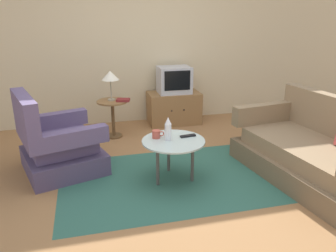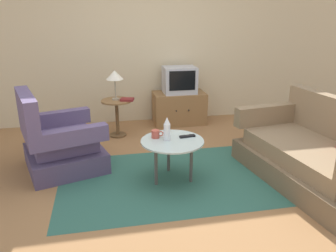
{
  "view_description": "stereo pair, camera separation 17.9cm",
  "coord_description": "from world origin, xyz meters",
  "px_view_note": "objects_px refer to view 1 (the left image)",
  "views": [
    {
      "loc": [
        -0.94,
        -3.3,
        1.8
      ],
      "look_at": [
        -0.06,
        0.19,
        0.55
      ],
      "focal_mm": 35.6,
      "sensor_mm": 36.0,
      "label": 1
    },
    {
      "loc": [
        -0.77,
        -3.34,
        1.8
      ],
      "look_at": [
        -0.06,
        0.19,
        0.55
      ],
      "focal_mm": 35.6,
      "sensor_mm": 36.0,
      "label": 2
    }
  ],
  "objects_px": {
    "television": "(174,80)",
    "book": "(123,100)",
    "tv_stand": "(174,108)",
    "armchair": "(57,146)",
    "side_table": "(113,111)",
    "coffee_table": "(173,144)",
    "tv_remote_silver": "(167,134)",
    "table_lamp": "(110,76)",
    "tv_remote_dark": "(188,136)",
    "vase": "(168,129)",
    "couch": "(314,153)",
    "mug": "(156,134)"
  },
  "relations": [
    {
      "from": "coffee_table",
      "to": "mug",
      "type": "distance_m",
      "value": 0.22
    },
    {
      "from": "couch",
      "to": "tv_stand",
      "type": "relative_size",
      "value": 2.2
    },
    {
      "from": "coffee_table",
      "to": "tv_stand",
      "type": "height_order",
      "value": "tv_stand"
    },
    {
      "from": "coffee_table",
      "to": "vase",
      "type": "relative_size",
      "value": 2.64
    },
    {
      "from": "armchair",
      "to": "television",
      "type": "relative_size",
      "value": 2.08
    },
    {
      "from": "coffee_table",
      "to": "book",
      "type": "relative_size",
      "value": 3.15
    },
    {
      "from": "mug",
      "to": "book",
      "type": "relative_size",
      "value": 0.62
    },
    {
      "from": "coffee_table",
      "to": "tv_remote_silver",
      "type": "xyz_separation_m",
      "value": [
        -0.02,
        0.18,
        0.06
      ]
    },
    {
      "from": "coffee_table",
      "to": "table_lamp",
      "type": "relative_size",
      "value": 1.6
    },
    {
      "from": "side_table",
      "to": "tv_remote_dark",
      "type": "distance_m",
      "value": 1.62
    },
    {
      "from": "television",
      "to": "vase",
      "type": "distance_m",
      "value": 1.99
    },
    {
      "from": "couch",
      "to": "book",
      "type": "xyz_separation_m",
      "value": [
        -1.91,
        1.78,
        0.28
      ]
    },
    {
      "from": "armchair",
      "to": "tv_stand",
      "type": "relative_size",
      "value": 1.28
    },
    {
      "from": "side_table",
      "to": "vase",
      "type": "bearing_deg",
      "value": -72.78
    },
    {
      "from": "coffee_table",
      "to": "tv_stand",
      "type": "xyz_separation_m",
      "value": [
        0.53,
        1.93,
        -0.16
      ]
    },
    {
      "from": "tv_stand",
      "to": "armchair",
      "type": "bearing_deg",
      "value": -142.0
    },
    {
      "from": "armchair",
      "to": "mug",
      "type": "distance_m",
      "value": 1.19
    },
    {
      "from": "tv_remote_silver",
      "to": "tv_remote_dark",
      "type": "bearing_deg",
      "value": 74.48
    },
    {
      "from": "coffee_table",
      "to": "tv_remote_dark",
      "type": "bearing_deg",
      "value": 18.43
    },
    {
      "from": "couch",
      "to": "tv_remote_dark",
      "type": "relative_size",
      "value": 10.28
    },
    {
      "from": "television",
      "to": "tv_remote_silver",
      "type": "xyz_separation_m",
      "value": [
        -0.55,
        -1.73,
        -0.26
      ]
    },
    {
      "from": "tv_stand",
      "to": "tv_remote_silver",
      "type": "xyz_separation_m",
      "value": [
        -0.55,
        -1.75,
        0.22
      ]
    },
    {
      "from": "armchair",
      "to": "book",
      "type": "relative_size",
      "value": 4.95
    },
    {
      "from": "table_lamp",
      "to": "coffee_table",
      "type": "bearing_deg",
      "value": -71.16
    },
    {
      "from": "side_table",
      "to": "tv_remote_silver",
      "type": "bearing_deg",
      "value": -69.4
    },
    {
      "from": "armchair",
      "to": "couch",
      "type": "xyz_separation_m",
      "value": [
        2.81,
        -0.87,
        -0.02
      ]
    },
    {
      "from": "vase",
      "to": "tv_remote_dark",
      "type": "bearing_deg",
      "value": 10.75
    },
    {
      "from": "side_table",
      "to": "couch",
      "type": "bearing_deg",
      "value": -41.78
    },
    {
      "from": "coffee_table",
      "to": "table_lamp",
      "type": "xyz_separation_m",
      "value": [
        -0.52,
        1.54,
        0.49
      ]
    },
    {
      "from": "tv_stand",
      "to": "tv_remote_dark",
      "type": "relative_size",
      "value": 4.67
    },
    {
      "from": "side_table",
      "to": "table_lamp",
      "type": "xyz_separation_m",
      "value": [
        -0.0,
        0.02,
        0.52
      ]
    },
    {
      "from": "table_lamp",
      "to": "mug",
      "type": "bearing_deg",
      "value": -75.78
    },
    {
      "from": "table_lamp",
      "to": "couch",
      "type": "bearing_deg",
      "value": -42.04
    },
    {
      "from": "armchair",
      "to": "tv_remote_dark",
      "type": "bearing_deg",
      "value": 54.55
    },
    {
      "from": "coffee_table",
      "to": "tv_remote_silver",
      "type": "relative_size",
      "value": 4.37
    },
    {
      "from": "mug",
      "to": "tv_remote_dark",
      "type": "relative_size",
      "value": 0.74
    },
    {
      "from": "table_lamp",
      "to": "television",
      "type": "bearing_deg",
      "value": 19.84
    },
    {
      "from": "television",
      "to": "tv_remote_silver",
      "type": "distance_m",
      "value": 1.84
    },
    {
      "from": "television",
      "to": "book",
      "type": "distance_m",
      "value": 1.02
    },
    {
      "from": "television",
      "to": "tv_remote_dark",
      "type": "relative_size",
      "value": 2.88
    },
    {
      "from": "couch",
      "to": "table_lamp",
      "type": "distance_m",
      "value": 2.86
    },
    {
      "from": "book",
      "to": "coffee_table",
      "type": "bearing_deg",
      "value": -59.81
    },
    {
      "from": "coffee_table",
      "to": "vase",
      "type": "distance_m",
      "value": 0.18
    },
    {
      "from": "side_table",
      "to": "television",
      "type": "xyz_separation_m",
      "value": [
        1.05,
        0.4,
        0.34
      ]
    },
    {
      "from": "armchair",
      "to": "tv_remote_dark",
      "type": "relative_size",
      "value": 5.98
    },
    {
      "from": "vase",
      "to": "tv_remote_dark",
      "type": "distance_m",
      "value": 0.27
    },
    {
      "from": "armchair",
      "to": "table_lamp",
      "type": "height_order",
      "value": "table_lamp"
    },
    {
      "from": "table_lamp",
      "to": "book",
      "type": "bearing_deg",
      "value": -28.65
    },
    {
      "from": "tv_stand",
      "to": "tv_remote_dark",
      "type": "xyz_separation_m",
      "value": [
        -0.34,
        -1.87,
        0.22
      ]
    },
    {
      "from": "armchair",
      "to": "side_table",
      "type": "relative_size",
      "value": 1.94
    }
  ]
}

